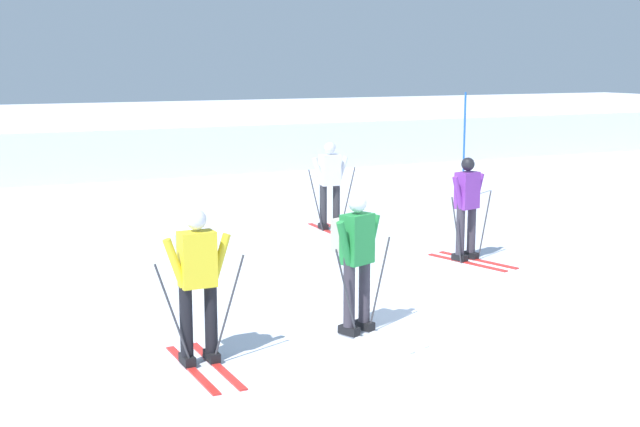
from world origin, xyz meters
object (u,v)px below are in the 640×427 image
object	(u,v)px
skier_yellow	(197,278)
skier_purple	(467,206)
skier_green	(356,256)
trail_marker_pole	(464,146)
skier_white	(329,181)

from	to	relation	value
skier_yellow	skier_purple	xyz separation A→B (m)	(5.49, 2.84, -0.04)
skier_green	skier_purple	distance (m)	4.34
skier_green	trail_marker_pole	xyz separation A→B (m)	(7.12, 7.99, 0.31)
skier_white	trail_marker_pole	size ratio (longest dim) A/B	0.68
skier_yellow	skier_purple	size ratio (longest dim) A/B	1.00
skier_white	skier_purple	size ratio (longest dim) A/B	1.00
skier_green	trail_marker_pole	size ratio (longest dim) A/B	0.68
skier_yellow	skier_purple	bearing A→B (deg)	27.33
skier_yellow	skier_purple	distance (m)	6.18
skier_white	skier_yellow	bearing A→B (deg)	-126.71
skier_green	skier_white	bearing A→B (deg)	66.57
skier_yellow	skier_white	bearing A→B (deg)	53.29
skier_white	skier_purple	world-z (taller)	same
skier_purple	trail_marker_pole	size ratio (longest dim) A/B	0.68
trail_marker_pole	skier_yellow	bearing A→B (deg)	-138.16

